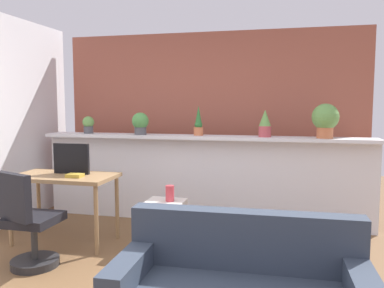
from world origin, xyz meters
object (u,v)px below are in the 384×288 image
Objects in this scene: potted_plant_4 at (325,119)px; desk at (64,183)px; tv_monitor at (71,159)px; office_chair at (28,227)px; potted_plant_3 at (265,124)px; side_cube_shelf at (165,225)px; vase_on_shelf at (170,193)px; potted_plant_2 at (198,123)px; potted_plant_0 at (88,124)px; potted_plant_1 at (140,123)px; book_on_desk at (75,175)px.

potted_plant_4 is 3.04m from desk.
tv_monitor is 0.46× the size of office_chair.
potted_plant_3 is 2.84m from office_chair.
desk is at bearing -175.73° from side_cube_shelf.
office_chair reaches higher than vase_on_shelf.
side_cube_shelf is (1.06, 0.00, -0.67)m from tv_monitor.
potted_plant_3 is at bearing -1.57° from potted_plant_2.
potted_plant_4 is at bearing 32.81° from office_chair.
tv_monitor is at bearing -178.43° from vase_on_shelf.
potted_plant_4 reaches higher than desk.
potted_plant_3 is (2.35, -0.01, 0.04)m from potted_plant_0.
tv_monitor is (-2.72, -0.97, -0.42)m from potted_plant_4.
tv_monitor is (-0.44, -0.96, -0.35)m from potted_plant_1.
book_on_desk is at bearing -68.65° from potted_plant_0.
tv_monitor is 2.50× the size of vase_on_shelf.
potted_plant_3 is at bearing 1.24° from potted_plant_1.
side_cube_shelf is (-0.96, -0.99, -1.03)m from potted_plant_3.
potted_plant_1 is 2.28m from potted_plant_4.
office_chair is (0.32, -1.79, -0.85)m from potted_plant_0.
office_chair reaches higher than desk.
side_cube_shelf is (1.06, 0.79, -0.14)m from office_chair.
potted_plant_1 reaches higher than office_chair.
potted_plant_1 is 1.72× the size of vase_on_shelf.
potted_plant_0 is at bearing -179.48° from potted_plant_2.
potted_plant_0 reaches higher than vase_on_shelf.
desk is at bearing -159.30° from potted_plant_4.
desk is 6.70× the size of book_on_desk.
tv_monitor is (-2.03, -0.99, -0.36)m from potted_plant_3.
potted_plant_4 reaches higher than tv_monitor.
office_chair is at bearing -123.60° from potted_plant_2.
book_on_desk reaches higher than side_cube_shelf.
vase_on_shelf is (-1.61, -0.94, -0.76)m from potted_plant_4.
potted_plant_0 is 0.70× the size of potted_plant_3.
tv_monitor is at bearing -139.75° from potted_plant_2.
potted_plant_3 reaches higher than side_cube_shelf.
vase_on_shelf is at bearing 36.29° from office_chair.
vase_on_shelf is at bearing -34.06° from potted_plant_0.
side_cube_shelf is (1.11, 0.08, -0.42)m from desk.
potted_plant_1 is 0.26× the size of desk.
book_on_desk is (-2.58, -1.14, -0.57)m from potted_plant_4.
book_on_desk is at bearing -168.17° from vase_on_shelf.
potted_plant_1 is 1.59m from potted_plant_3.
book_on_desk is at bearing -51.68° from tv_monitor.
office_chair is at bearing -147.19° from potted_plant_4.
potted_plant_3 reaches higher than desk.
potted_plant_1 is at bearing -3.25° from potted_plant_0.
potted_plant_4 is 2.20m from side_cube_shelf.
desk is (-0.49, -1.04, -0.61)m from potted_plant_1.
potted_plant_4 is 0.44× the size of office_chair.
potted_plant_4 is at bearing 20.70° from desk.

